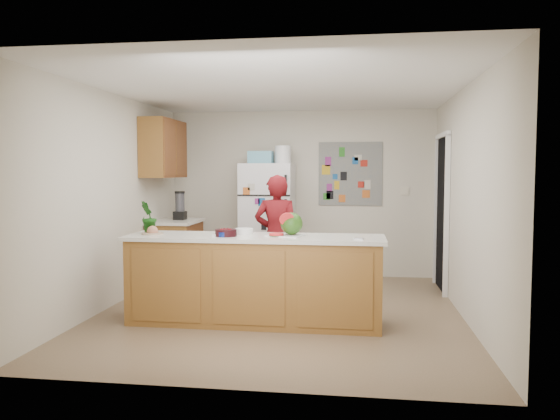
# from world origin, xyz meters

# --- Properties ---
(floor) EXTENTS (4.00, 4.50, 0.02)m
(floor) POSITION_xyz_m (0.00, 0.00, -0.01)
(floor) COLOR brown
(floor) RESTS_ON ground
(wall_back) EXTENTS (4.00, 0.02, 2.50)m
(wall_back) POSITION_xyz_m (0.00, 2.26, 1.25)
(wall_back) COLOR beige
(wall_back) RESTS_ON ground
(wall_left) EXTENTS (0.02, 4.50, 2.50)m
(wall_left) POSITION_xyz_m (-2.01, 0.00, 1.25)
(wall_left) COLOR beige
(wall_left) RESTS_ON ground
(wall_right) EXTENTS (0.02, 4.50, 2.50)m
(wall_right) POSITION_xyz_m (2.01, 0.00, 1.25)
(wall_right) COLOR beige
(wall_right) RESTS_ON ground
(ceiling) EXTENTS (4.00, 4.50, 0.02)m
(ceiling) POSITION_xyz_m (0.00, 0.00, 2.51)
(ceiling) COLOR white
(ceiling) RESTS_ON wall_back
(doorway) EXTENTS (0.03, 0.85, 2.04)m
(doorway) POSITION_xyz_m (1.99, 1.45, 1.02)
(doorway) COLOR black
(doorway) RESTS_ON ground
(peninsula_base) EXTENTS (2.60, 0.62, 0.88)m
(peninsula_base) POSITION_xyz_m (-0.20, -0.50, 0.44)
(peninsula_base) COLOR brown
(peninsula_base) RESTS_ON floor
(peninsula_top) EXTENTS (2.68, 0.70, 0.04)m
(peninsula_top) POSITION_xyz_m (-0.20, -0.50, 0.90)
(peninsula_top) COLOR silver
(peninsula_top) RESTS_ON peninsula_base
(side_counter_base) EXTENTS (0.60, 0.80, 0.86)m
(side_counter_base) POSITION_xyz_m (-1.69, 1.35, 0.43)
(side_counter_base) COLOR brown
(side_counter_base) RESTS_ON floor
(side_counter_top) EXTENTS (0.64, 0.84, 0.04)m
(side_counter_top) POSITION_xyz_m (-1.69, 1.35, 0.88)
(side_counter_top) COLOR silver
(side_counter_top) RESTS_ON side_counter_base
(upper_cabinets) EXTENTS (0.35, 1.00, 0.80)m
(upper_cabinets) POSITION_xyz_m (-1.82, 1.30, 1.90)
(upper_cabinets) COLOR brown
(upper_cabinets) RESTS_ON wall_left
(refrigerator) EXTENTS (0.75, 0.70, 1.70)m
(refrigerator) POSITION_xyz_m (-0.45, 1.88, 0.85)
(refrigerator) COLOR silver
(refrigerator) RESTS_ON floor
(fridge_top_bin) EXTENTS (0.35, 0.28, 0.18)m
(fridge_top_bin) POSITION_xyz_m (-0.55, 1.88, 1.79)
(fridge_top_bin) COLOR #5999B2
(fridge_top_bin) RESTS_ON refrigerator
(photo_collage) EXTENTS (0.95, 0.01, 0.95)m
(photo_collage) POSITION_xyz_m (0.75, 2.24, 1.55)
(photo_collage) COLOR slate
(photo_collage) RESTS_ON wall_back
(person) EXTENTS (0.57, 0.38, 1.54)m
(person) POSITION_xyz_m (-0.14, 0.66, 0.77)
(person) COLOR maroon
(person) RESTS_ON floor
(blender_appliance) EXTENTS (0.13, 0.13, 0.38)m
(blender_appliance) POSITION_xyz_m (-1.64, 1.43, 1.09)
(blender_appliance) COLOR black
(blender_appliance) RESTS_ON side_counter_top
(cutting_board) EXTENTS (0.42, 0.36, 0.01)m
(cutting_board) POSITION_xyz_m (0.12, -0.48, 0.93)
(cutting_board) COLOR silver
(cutting_board) RESTS_ON peninsula_top
(watermelon) EXTENTS (0.23, 0.23, 0.23)m
(watermelon) POSITION_xyz_m (0.18, -0.46, 1.05)
(watermelon) COLOR #35611C
(watermelon) RESTS_ON cutting_board
(watermelon_slice) EXTENTS (0.15, 0.15, 0.02)m
(watermelon_slice) POSITION_xyz_m (0.04, -0.53, 0.94)
(watermelon_slice) COLOR red
(watermelon_slice) RESTS_ON cutting_board
(cherry_bowl) EXTENTS (0.24, 0.24, 0.07)m
(cherry_bowl) POSITION_xyz_m (-0.48, -0.59, 0.96)
(cherry_bowl) COLOR black
(cherry_bowl) RESTS_ON peninsula_top
(white_bowl) EXTENTS (0.23, 0.23, 0.06)m
(white_bowl) POSITION_xyz_m (-0.34, -0.37, 0.95)
(white_bowl) COLOR white
(white_bowl) RESTS_ON peninsula_top
(cobalt_bowl) EXTENTS (0.15, 0.15, 0.05)m
(cobalt_bowl) POSITION_xyz_m (-0.49, -0.63, 0.95)
(cobalt_bowl) COLOR navy
(cobalt_bowl) RESTS_ON peninsula_top
(plate) EXTENTS (0.26, 0.26, 0.02)m
(plate) POSITION_xyz_m (-1.30, -0.52, 0.93)
(plate) COLOR #C7B19A
(plate) RESTS_ON peninsula_top
(paper_towel) EXTENTS (0.22, 0.21, 0.02)m
(paper_towel) POSITION_xyz_m (-0.51, -0.58, 0.93)
(paper_towel) COLOR silver
(paper_towel) RESTS_ON peninsula_top
(keys) EXTENTS (0.10, 0.07, 0.01)m
(keys) POSITION_xyz_m (0.87, -0.66, 0.93)
(keys) COLOR gray
(keys) RESTS_ON peninsula_top
(potted_plant) EXTENTS (0.19, 0.22, 0.35)m
(potted_plant) POSITION_xyz_m (-1.36, -0.45, 1.10)
(potted_plant) COLOR #114212
(potted_plant) RESTS_ON peninsula_top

